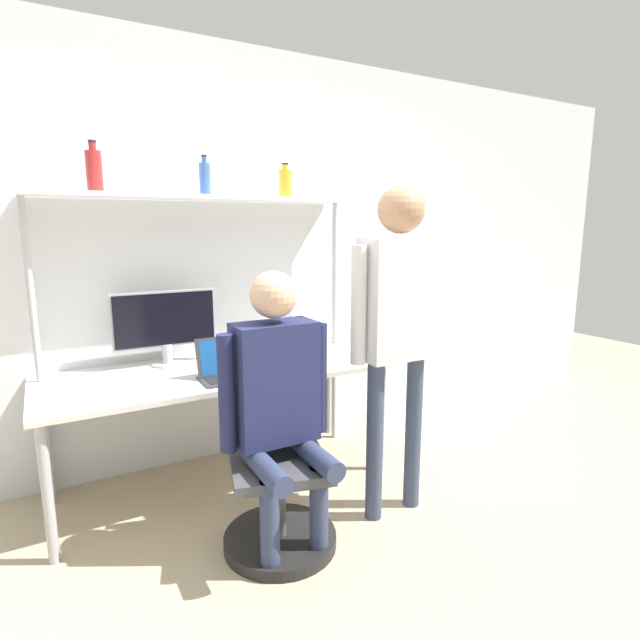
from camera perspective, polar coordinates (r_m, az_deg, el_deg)
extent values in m
plane|color=tan|center=(2.98, -8.13, -21.15)|extent=(12.00, 12.00, 0.00)
cube|color=silver|center=(3.35, -14.05, 6.66)|extent=(8.00, 0.06, 2.70)
cube|color=beige|center=(3.05, -11.35, -5.72)|extent=(2.02, 0.80, 0.03)
cylinder|color=#A5A5AA|center=(2.74, -28.70, -17.06)|extent=(0.05, 0.05, 0.70)
cylinder|color=#A5A5AA|center=(3.30, 7.02, -11.05)|extent=(0.05, 0.05, 0.70)
cylinder|color=#A5A5AA|center=(3.37, -28.91, -11.91)|extent=(0.05, 0.05, 0.70)
cylinder|color=#A5A5AA|center=(3.83, 0.96, -7.83)|extent=(0.05, 0.05, 0.70)
cube|color=white|center=(3.16, -13.42, 13.45)|extent=(1.92, 0.30, 0.02)
cylinder|color=#B2B2B7|center=(3.11, -29.56, -3.61)|extent=(0.04, 0.04, 1.75)
cylinder|color=#B2B2B7|center=(3.61, 1.66, -0.39)|extent=(0.04, 0.04, 1.75)
cylinder|color=#B7B7BC|center=(3.21, -17.00, -4.79)|extent=(0.19, 0.19, 0.01)
cylinder|color=#B7B7BC|center=(3.19, -17.06, -3.68)|extent=(0.06, 0.06, 0.12)
cube|color=#B7B7BC|center=(3.16, -17.30, 0.14)|extent=(0.61, 0.01, 0.34)
cube|color=black|center=(3.15, -17.28, 0.12)|extent=(0.59, 0.02, 0.31)
cube|color=#333338|center=(2.83, -9.94, -6.55)|extent=(0.36, 0.22, 0.01)
cube|color=black|center=(2.82, -9.83, -6.52)|extent=(0.30, 0.12, 0.00)
cube|color=#333338|center=(2.88, -10.56, -3.98)|extent=(0.36, 0.07, 0.22)
cube|color=#194C8C|center=(2.87, -10.52, -4.04)|extent=(0.32, 0.05, 0.19)
cube|color=silver|center=(2.96, -5.58, -5.65)|extent=(0.07, 0.15, 0.01)
cube|color=black|center=(2.96, -5.59, -5.55)|extent=(0.06, 0.13, 0.00)
cylinder|color=black|center=(2.72, -4.56, -23.71)|extent=(0.56, 0.56, 0.06)
cylinder|color=#4C4C51|center=(2.61, -4.63, -20.00)|extent=(0.06, 0.06, 0.35)
cube|color=#3F3F44|center=(2.52, -4.70, -16.09)|extent=(0.56, 0.56, 0.05)
cube|color=#3F3F44|center=(2.61, -5.56, -9.13)|extent=(0.41, 0.15, 0.45)
cylinder|color=#2D3856|center=(2.44, -5.74, -22.60)|extent=(0.09, 0.09, 0.46)
cylinder|color=#2D3856|center=(2.54, -0.12, -21.16)|extent=(0.09, 0.09, 0.46)
cylinder|color=#2D3856|center=(2.33, -6.18, -16.56)|extent=(0.10, 0.38, 0.10)
cylinder|color=#2D3856|center=(2.42, -0.48, -15.31)|extent=(0.10, 0.38, 0.10)
cube|color=#1E234C|center=(2.39, -5.16, -7.11)|extent=(0.39, 0.20, 0.58)
cylinder|color=#1E234C|center=(2.31, -10.63, -8.28)|extent=(0.08, 0.08, 0.55)
cylinder|color=#1E234C|center=(2.50, -0.10, -6.66)|extent=(0.08, 0.08, 0.55)
sphere|color=#D8AD8C|center=(2.30, -5.33, 2.91)|extent=(0.22, 0.22, 0.22)
cylinder|color=#38425B|center=(2.75, 6.27, -13.59)|extent=(0.09, 0.09, 0.88)
cylinder|color=#38425B|center=(2.89, 10.61, -12.40)|extent=(0.09, 0.09, 0.88)
cube|color=silver|center=(2.61, 8.96, 2.37)|extent=(0.40, 0.20, 0.63)
cylinder|color=silver|center=(2.47, 4.43, 1.66)|extent=(0.08, 0.08, 0.59)
cylinder|color=silver|center=(2.77, 12.98, 2.41)|extent=(0.08, 0.08, 0.59)
sphere|color=tan|center=(2.58, 9.26, 12.35)|extent=(0.24, 0.24, 0.24)
cylinder|color=#335999|center=(3.18, -13.02, 15.38)|extent=(0.07, 0.07, 0.19)
cylinder|color=#335999|center=(3.19, -13.11, 17.38)|extent=(0.03, 0.03, 0.04)
cylinder|color=black|center=(3.19, -13.12, 17.80)|extent=(0.03, 0.03, 0.01)
cylinder|color=maroon|center=(3.06, -24.39, 15.19)|extent=(0.09, 0.09, 0.22)
cylinder|color=maroon|center=(3.08, -24.58, 17.57)|extent=(0.04, 0.04, 0.04)
cylinder|color=black|center=(3.08, -24.62, 18.07)|extent=(0.04, 0.04, 0.01)
cylinder|color=gold|center=(3.37, -4.00, 15.24)|extent=(0.09, 0.09, 0.18)
cylinder|color=gold|center=(3.38, -4.02, 17.00)|extent=(0.04, 0.04, 0.03)
cylinder|color=black|center=(3.38, -4.03, 17.37)|extent=(0.04, 0.04, 0.01)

